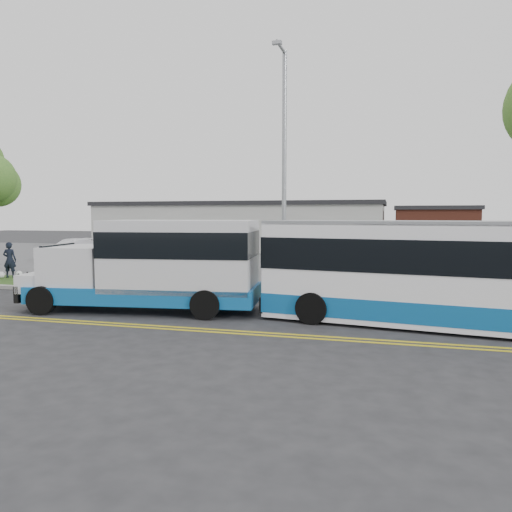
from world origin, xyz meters
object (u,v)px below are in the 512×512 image
(shuttle_bus, at_px, (159,263))
(parked_car_a, at_px, (206,257))
(transit_bus, at_px, (454,274))
(parked_car_b, at_px, (71,249))
(streetlight_near, at_px, (284,163))
(pedestrian, at_px, (10,260))

(shuttle_bus, height_order, parked_car_a, shuttle_bus)
(shuttle_bus, distance_m, transit_bus, 9.22)
(parked_car_a, height_order, parked_car_b, parked_car_b)
(parked_car_a, xyz_separation_m, parked_car_b, (-11.30, 3.26, 0.07))
(streetlight_near, xyz_separation_m, transit_bus, (5.91, -4.53, -3.70))
(parked_car_b, bearing_deg, streetlight_near, -25.32)
(parked_car_a, relative_size, parked_car_b, 0.80)
(shuttle_bus, relative_size, parked_car_a, 2.04)
(pedestrian, xyz_separation_m, parked_car_b, (-3.39, 9.66, -0.16))
(streetlight_near, relative_size, parked_car_b, 1.91)
(shuttle_bus, bearing_deg, pedestrian, 146.19)
(pedestrian, bearing_deg, parked_car_a, -155.07)
(parked_car_b, bearing_deg, shuttle_bus, -40.79)
(transit_bus, xyz_separation_m, parked_car_b, (-23.34, 15.14, -0.71))
(parked_car_a, bearing_deg, shuttle_bus, -79.52)
(streetlight_near, relative_size, parked_car_a, 2.38)
(shuttle_bus, xyz_separation_m, transit_bus, (9.22, -0.09, -0.09))
(shuttle_bus, bearing_deg, parked_car_a, 96.34)
(parked_car_a, bearing_deg, transit_bus, -47.62)
(shuttle_bus, bearing_deg, transit_bus, -7.72)
(shuttle_bus, distance_m, pedestrian, 12.03)
(pedestrian, bearing_deg, streetlight_near, 162.05)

